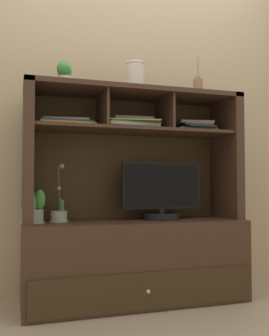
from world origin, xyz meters
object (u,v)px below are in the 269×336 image
(potted_fern, at_px, (33,210))
(ceramic_vase, at_px, (135,76))
(media_console, at_px, (134,237))
(tv_monitor, at_px, (162,195))
(magazine_stack_right, at_px, (194,128))
(magazine_stack_centre, at_px, (66,124))
(diffuser_bottle, at_px, (198,87))
(potted_succulent, at_px, (64,73))
(magazine_stack_left, at_px, (132,124))
(potted_orchid, at_px, (59,214))

(potted_fern, xyz_separation_m, ceramic_vase, (0.64, -0.01, 0.86))
(media_console, xyz_separation_m, tv_monitor, (0.18, -0.03, 0.27))
(tv_monitor, relative_size, magazine_stack_right, 1.86)
(ceramic_vase, bearing_deg, tv_monitor, -0.36)
(media_console, bearing_deg, magazine_stack_centre, 175.47)
(tv_monitor, height_order, diffuser_bottle, diffuser_bottle)
(potted_succulent, distance_m, ceramic_vase, 0.46)
(diffuser_bottle, bearing_deg, ceramic_vase, -178.73)
(media_console, xyz_separation_m, potted_succulent, (-0.46, -0.04, 1.02))
(tv_monitor, distance_m, magazine_stack_left, 0.51)
(tv_monitor, relative_size, potted_fern, 2.70)
(potted_fern, relative_size, magazine_stack_left, 0.55)
(magazine_stack_centre, bearing_deg, potted_fern, -166.59)
(media_console, distance_m, magazine_stack_right, 0.87)
(potted_succulent, bearing_deg, magazine_stack_right, 4.86)
(magazine_stack_right, bearing_deg, potted_orchid, -178.46)
(magazine_stack_left, bearing_deg, magazine_stack_centre, 177.50)
(magazine_stack_centre, bearing_deg, media_console, -4.53)
(magazine_stack_centre, height_order, magazine_stack_right, magazine_stack_right)
(diffuser_bottle, height_order, potted_succulent, diffuser_bottle)
(tv_monitor, xyz_separation_m, ceramic_vase, (-0.18, 0.00, 0.78))
(media_console, distance_m, tv_monitor, 0.33)
(magazine_stack_right, distance_m, potted_succulent, 0.96)
(magazine_stack_left, bearing_deg, potted_fern, -177.36)
(magazine_stack_left, xyz_separation_m, ceramic_vase, (0.01, -0.04, 0.31))
(potted_fern, xyz_separation_m, magazine_stack_right, (1.10, 0.05, 0.55))
(magazine_stack_centre, bearing_deg, potted_succulent, -106.82)
(tv_monitor, distance_m, ceramic_vase, 0.80)
(magazine_stack_left, relative_size, magazine_stack_right, 1.26)
(tv_monitor, height_order, potted_fern, tv_monitor)
(potted_fern, bearing_deg, ceramic_vase, -1.21)
(magazine_stack_centre, xyz_separation_m, potted_succulent, (-0.02, -0.07, 0.30))
(tv_monitor, relative_size, ceramic_vase, 2.91)
(potted_orchid, height_order, magazine_stack_right, magazine_stack_right)
(magazine_stack_centre, bearing_deg, tv_monitor, -5.72)
(potted_orchid, height_order, potted_fern, potted_orchid)
(media_console, height_order, tv_monitor, media_console)
(magazine_stack_right, distance_m, ceramic_vase, 0.56)
(potted_orchid, distance_m, ceramic_vase, 1.02)
(media_console, bearing_deg, diffuser_bottle, -2.01)
(potted_orchid, xyz_separation_m, diffuser_bottle, (0.94, -0.03, 0.86))
(media_console, bearing_deg, magazine_stack_right, 5.24)
(potted_orchid, xyz_separation_m, potted_fern, (-0.16, -0.03, 0.03))
(potted_fern, bearing_deg, magazine_stack_centre, 13.41)
(diffuser_bottle, bearing_deg, media_console, 177.99)
(media_console, xyz_separation_m, magazine_stack_right, (0.46, 0.04, 0.74))
(potted_fern, xyz_separation_m, diffuser_bottle, (1.10, -0.00, 0.83))
(tv_monitor, distance_m, potted_orchid, 0.67)
(magazine_stack_right, distance_m, diffuser_bottle, 0.28)
(potted_orchid, distance_m, magazine_stack_centre, 0.57)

